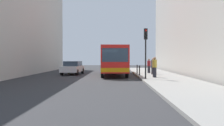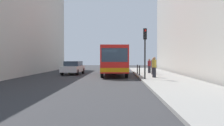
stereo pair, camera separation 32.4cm
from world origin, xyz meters
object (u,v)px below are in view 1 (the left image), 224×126
at_px(pedestrian_near_signal, 155,67).
at_px(pedestrian_mid_sidewalk, 153,66).
at_px(bollard_near, 139,70).
at_px(bollard_mid, 137,69).
at_px(pedestrian_far_sidewalk, 149,66).
at_px(car_beside_bus, 73,67).
at_px(traffic_light, 146,44).
at_px(bus, 113,59).

height_order(pedestrian_near_signal, pedestrian_mid_sidewalk, pedestrian_near_signal).
height_order(bollard_near, pedestrian_near_signal, pedestrian_near_signal).
relative_size(bollard_mid, pedestrian_mid_sidewalk, 0.56).
distance_m(bollard_near, pedestrian_far_sidewalk, 3.83).
distance_m(car_beside_bus, pedestrian_mid_sidewalk, 8.87).
bearing_deg(traffic_light, pedestrian_near_signal, 54.36).
relative_size(bollard_near, pedestrian_near_signal, 0.53).
xyz_separation_m(bollard_near, pedestrian_mid_sidewalk, (1.49, 1.17, 0.37)).
distance_m(bollard_mid, pedestrian_near_signal, 5.44).
bearing_deg(traffic_light, bollard_mid, 90.86).
relative_size(car_beside_bus, pedestrian_mid_sidewalk, 2.65).
distance_m(bollard_mid, pedestrian_mid_sidewalk, 2.11).
height_order(car_beside_bus, bollard_near, car_beside_bus).
relative_size(bus, pedestrian_mid_sidewalk, 6.53).
distance_m(car_beside_bus, bollard_near, 7.84).
height_order(car_beside_bus, pedestrian_near_signal, pedestrian_near_signal).
height_order(bus, bollard_near, bus).
xyz_separation_m(bollard_mid, pedestrian_far_sidewalk, (1.41, 0.93, 0.32)).
height_order(bus, pedestrian_far_sidewalk, bus).
xyz_separation_m(car_beside_bus, bollard_mid, (7.14, -0.62, -0.16)).
xyz_separation_m(pedestrian_near_signal, pedestrian_far_sidewalk, (0.36, 6.26, -0.10)).
bearing_deg(pedestrian_far_sidewalk, bollard_near, -98.52).
bearing_deg(traffic_light, bus, 112.10).
bearing_deg(pedestrian_far_sidewalk, pedestrian_near_signal, -80.13).
xyz_separation_m(bollard_near, pedestrian_near_signal, (1.05, -2.71, 0.42)).
distance_m(bollard_near, bollard_mid, 2.62).
height_order(bus, bollard_mid, bus).
height_order(traffic_light, pedestrian_near_signal, traffic_light).
bearing_deg(pedestrian_far_sidewalk, bollard_mid, -133.34).
distance_m(car_beside_bus, bollard_mid, 7.17).
relative_size(traffic_light, pedestrian_near_signal, 2.30).
distance_m(car_beside_bus, pedestrian_far_sidewalk, 8.56).
bearing_deg(bollard_mid, pedestrian_mid_sidewalk, -44.16).
distance_m(traffic_light, pedestrian_near_signal, 2.55).
bearing_deg(bollard_near, bus, 135.13).
bearing_deg(pedestrian_far_sidewalk, pedestrian_mid_sidewalk, -74.98).
xyz_separation_m(car_beside_bus, pedestrian_mid_sidewalk, (8.63, -2.07, 0.21)).
relative_size(bus, bollard_near, 11.68).
relative_size(bollard_near, pedestrian_mid_sidewalk, 0.56).
bearing_deg(bollard_near, pedestrian_far_sidewalk, 68.30).
height_order(traffic_light, bollard_near, traffic_light).
xyz_separation_m(bollard_mid, pedestrian_mid_sidewalk, (1.49, -1.45, 0.37)).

